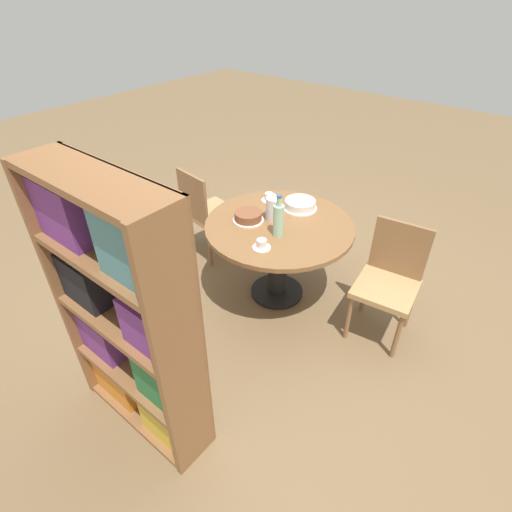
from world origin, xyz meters
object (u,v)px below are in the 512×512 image
Objects in this scene: bookshelf at (130,322)px; water_bottle at (279,219)px; cake_main at (300,205)px; chair_b at (389,279)px; cake_second at (248,216)px; chair_a at (206,211)px; cup_b at (262,245)px; coffee_pot at (273,208)px; cup_a at (269,198)px.

bookshelf reaches higher than water_bottle.
cake_main is at bearing 92.40° from bookshelf.
cake_main is (0.88, -0.13, 0.26)m from chair_b.
water_bottle is at bearing 175.65° from cake_second.
chair_a is 2.71× the size of water_bottle.
bookshelf is 12.49× the size of cup_b.
coffee_pot reaches higher than cup_a.
chair_b is at bearing 63.21° from bookshelf.
water_bottle reaches higher than chair_a.
cup_a is (1.16, -0.08, 0.25)m from chair_b.
coffee_pot is 0.69× the size of water_bottle.
chair_b is 2.71× the size of water_bottle.
cake_second is at bearing 45.43° from coffee_pot.
cup_a is 0.72m from cup_b.
cake_second is 0.37m from cup_a.
coffee_pot is 0.32m from cup_a.
water_bottle is (-0.17, 0.16, 0.03)m from coffee_pot.
bookshelf is 5.00× the size of water_bottle.
cake_main is at bearing -156.37° from chair_a.
cup_a is (0.07, -0.37, -0.01)m from cake_second.
cup_b is (-0.18, 0.37, -0.07)m from coffee_pot.
chair_a is 3.63× the size of cake_second.
water_bottle is (-0.97, 0.20, 0.36)m from chair_a.
cup_a is (0.21, -0.23, -0.07)m from coffee_pot.
water_bottle is at bearing 88.81° from bookshelf.
bookshelf is at bearing 101.97° from cake_second.
bookshelf is 7.27× the size of coffee_pot.
chair_a is 0.67m from cup_a.
chair_a is 6.76× the size of cup_a.
cup_b is (0.77, 0.52, 0.25)m from chair_b.
cake_main is (-0.07, -0.28, -0.07)m from coffee_pot.
cup_b is (-0.32, 0.23, -0.01)m from cake_second.
cake_second is at bearing 101.97° from bookshelf.
cake_second is (1.09, 0.29, 0.26)m from chair_b.
cake_main is 2.15× the size of cup_b.
cup_a is (0.38, -0.39, -0.10)m from water_bottle.
cake_main is 1.16× the size of cake_second.
water_bottle reaches higher than coffee_pot.
chair_a is at bearing 176.23° from chair_b.
chair_a is at bearing -11.89° from water_bottle.
chair_a reaches higher than cup_a.
water_bottle is 2.49× the size of cup_a.
bookshelf is 1.35m from cake_second.
cup_a is at bearing -154.04° from chair_a.
coffee_pot is 0.92× the size of cake_second.
cake_second is at bearing -172.50° from chair_b.
chair_a is 1.09m from cup_b.
chair_b is at bearing -165.28° from cake_second.
cup_b is (-0.98, 0.41, 0.25)m from chair_a.
chair_b is 1.19m from cup_a.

